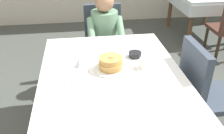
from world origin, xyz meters
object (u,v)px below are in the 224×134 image
(dining_table_main, at_px, (112,84))
(bowl_butter, at_px, (135,54))
(background_table_far, at_px, (202,0))
(spoon_near_edge, at_px, (112,95))
(diner_person, at_px, (105,33))
(chair_diner, at_px, (104,39))
(plate_breakfast, at_px, (112,69))
(syrup_pitcher, at_px, (79,62))
(knife_right_of_plate, at_px, (136,69))
(chair_right_side, at_px, (202,89))
(breakfast_stack, at_px, (111,63))
(cup_coffee, at_px, (144,63))
(fork_left_of_plate, at_px, (88,72))

(dining_table_main, distance_m, bowl_butter, 0.37)
(background_table_far, bearing_deg, spoon_near_edge, -125.89)
(diner_person, relative_size, background_table_far, 1.00)
(chair_diner, relative_size, plate_breakfast, 3.32)
(syrup_pitcher, bearing_deg, spoon_near_edge, -64.39)
(knife_right_of_plate, xyz_separation_m, background_table_far, (1.69, 2.33, -0.12))
(chair_right_side, relative_size, breakfast_stack, 4.66)
(plate_breakfast, height_order, cup_coffee, cup_coffee)
(knife_right_of_plate, bearing_deg, diner_person, 2.80)
(dining_table_main, xyz_separation_m, chair_right_side, (0.77, 0.00, -0.12))
(chair_right_side, bearing_deg, knife_right_of_plate, -94.39)
(fork_left_of_plate, xyz_separation_m, knife_right_of_plate, (0.38, 0.00, 0.00))
(dining_table_main, distance_m, knife_right_of_plate, 0.22)
(bowl_butter, height_order, syrup_pitcher, syrup_pitcher)
(syrup_pitcher, xyz_separation_m, spoon_near_edge, (0.21, -0.43, -0.04))
(background_table_far, bearing_deg, fork_left_of_plate, -131.57)
(diner_person, relative_size, chair_right_side, 1.20)
(dining_table_main, xyz_separation_m, breakfast_stack, (-0.00, 0.06, 0.15))
(chair_right_side, relative_size, fork_left_of_plate, 5.17)
(syrup_pitcher, distance_m, spoon_near_edge, 0.48)
(chair_right_side, xyz_separation_m, background_table_far, (1.11, 2.37, 0.09))
(fork_left_of_plate, distance_m, background_table_far, 3.11)
(diner_person, bearing_deg, cup_coffee, 102.35)
(cup_coffee, xyz_separation_m, bowl_butter, (-0.03, 0.20, -0.02))
(breakfast_stack, relative_size, knife_right_of_plate, 1.00)
(breakfast_stack, bearing_deg, syrup_pitcher, 159.27)
(spoon_near_edge, bearing_deg, background_table_far, 62.99)
(dining_table_main, height_order, bowl_butter, bowl_butter)
(bowl_butter, relative_size, background_table_far, 0.10)
(fork_left_of_plate, bearing_deg, diner_person, -12.88)
(plate_breakfast, relative_size, cup_coffee, 2.48)
(plate_breakfast, height_order, fork_left_of_plate, plate_breakfast)
(chair_diner, distance_m, syrup_pitcher, 1.09)
(plate_breakfast, bearing_deg, chair_right_side, -4.79)
(plate_breakfast, relative_size, fork_left_of_plate, 1.56)
(plate_breakfast, height_order, knife_right_of_plate, plate_breakfast)
(dining_table_main, bearing_deg, diner_person, 86.66)
(spoon_near_edge, bearing_deg, diner_person, 94.66)
(dining_table_main, height_order, plate_breakfast, plate_breakfast)
(bowl_butter, distance_m, knife_right_of_plate, 0.22)
(cup_coffee, relative_size, background_table_far, 0.10)
(cup_coffee, bearing_deg, breakfast_stack, 178.68)
(breakfast_stack, bearing_deg, diner_person, 86.36)
(spoon_near_edge, bearing_deg, plate_breakfast, 91.98)
(chair_diner, height_order, chair_right_side, same)
(syrup_pitcher, distance_m, fork_left_of_plate, 0.13)
(breakfast_stack, relative_size, spoon_near_edge, 1.33)
(plate_breakfast, distance_m, cup_coffee, 0.27)
(plate_breakfast, height_order, bowl_butter, bowl_butter)
(diner_person, bearing_deg, dining_table_main, 86.66)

